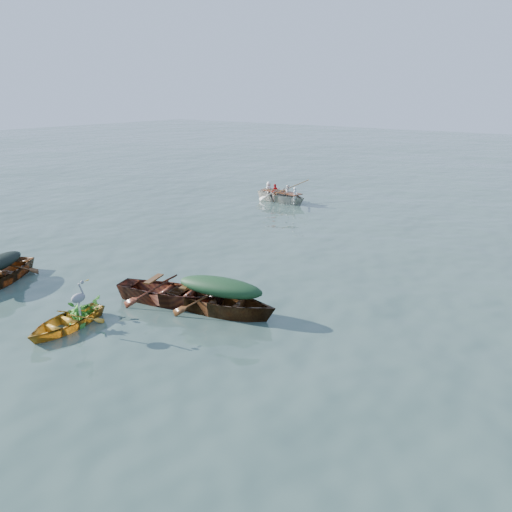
# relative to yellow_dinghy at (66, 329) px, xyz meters

# --- Properties ---
(ground) EXTENTS (140.00, 140.00, 0.00)m
(ground) POSITION_rel_yellow_dinghy_xyz_m (0.80, 2.88, 0.00)
(ground) COLOR #384F48
(ground) RESTS_ON ground
(yellow_dinghy) EXTENTS (1.61, 2.99, 0.75)m
(yellow_dinghy) POSITION_rel_yellow_dinghy_xyz_m (0.00, 0.00, 0.00)
(yellow_dinghy) COLOR orange
(yellow_dinghy) RESTS_ON ground
(dark_covered_boat) EXTENTS (3.22, 4.20, 1.01)m
(dark_covered_boat) POSITION_rel_yellow_dinghy_xyz_m (-4.61, 0.63, 0.00)
(dark_covered_boat) COLOR #553113
(dark_covered_boat) RESTS_ON ground
(green_tarp_boat) EXTENTS (4.81, 2.44, 1.09)m
(green_tarp_boat) POSITION_rel_yellow_dinghy_xyz_m (2.61, 3.18, 0.00)
(green_tarp_boat) COLOR #553213
(green_tarp_boat) RESTS_ON ground
(open_wooden_boat) EXTENTS (4.97, 2.80, 1.13)m
(open_wooden_boat) POSITION_rel_yellow_dinghy_xyz_m (1.05, 2.81, 0.00)
(open_wooden_boat) COLOR #5E2B17
(open_wooden_boat) RESTS_ON ground
(rowed_boat) EXTENTS (4.65, 1.86, 1.09)m
(rowed_boat) POSITION_rel_yellow_dinghy_xyz_m (-4.28, 16.28, 0.00)
(rowed_boat) COLOR silver
(rowed_boat) RESTS_ON ground
(green_tarp_cover) EXTENTS (2.64, 1.34, 0.52)m
(green_tarp_cover) POSITION_rel_yellow_dinghy_xyz_m (2.61, 3.18, 0.80)
(green_tarp_cover) COLOR #17391B
(green_tarp_cover) RESTS_ON green_tarp_boat
(thwart_benches) EXTENTS (2.53, 1.54, 0.04)m
(thwart_benches) POSITION_rel_yellow_dinghy_xyz_m (1.05, 2.81, 0.59)
(thwart_benches) COLOR #4B2A11
(thwart_benches) RESTS_ON open_wooden_boat
(heron) EXTENTS (0.33, 0.43, 0.92)m
(heron) POSITION_rel_yellow_dinghy_xyz_m (0.54, 0.12, 0.83)
(heron) COLOR gray
(heron) RESTS_ON yellow_dinghy
(dinghy_weeds) EXTENTS (0.81, 0.99, 0.60)m
(dinghy_weeds) POSITION_rel_yellow_dinghy_xyz_m (-0.05, 0.55, 0.67)
(dinghy_weeds) COLOR #1C641A
(dinghy_weeds) RESTS_ON yellow_dinghy
(rowers) EXTENTS (3.28, 1.57, 0.76)m
(rowers) POSITION_rel_yellow_dinghy_xyz_m (-4.28, 16.28, 0.92)
(rowers) COLOR silver
(rowers) RESTS_ON rowed_boat
(oars) EXTENTS (0.89, 2.65, 0.06)m
(oars) POSITION_rel_yellow_dinghy_xyz_m (-4.28, 16.28, 0.57)
(oars) COLOR #A4733E
(oars) RESTS_ON rowed_boat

